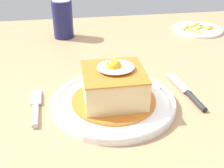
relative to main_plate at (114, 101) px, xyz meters
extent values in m
cube|color=#A87F56|center=(-0.02, 0.16, -0.03)|extent=(1.41, 1.00, 0.04)
cylinder|color=#A87F56|center=(0.60, 0.58, -0.40)|extent=(0.07, 0.07, 0.70)
cylinder|color=white|center=(0.00, 0.00, 0.00)|extent=(0.26, 0.26, 0.01)
torus|color=white|center=(0.00, 0.00, 0.00)|extent=(0.26, 0.26, 0.01)
cylinder|color=#C66B23|center=(0.00, 0.00, 0.00)|extent=(0.18, 0.18, 0.01)
cube|color=#E5C684|center=(0.00, 0.00, 0.04)|extent=(0.12, 0.12, 0.06)
cube|color=#C66B23|center=(0.00, 0.00, 0.07)|extent=(0.12, 0.12, 0.00)
ellipsoid|color=white|center=(0.01, 0.00, 0.08)|extent=(0.08, 0.07, 0.01)
sphere|color=yellow|center=(0.00, 0.00, 0.08)|extent=(0.03, 0.03, 0.03)
cylinder|color=silver|center=(-0.16, -0.02, 0.00)|extent=(0.02, 0.08, 0.01)
cube|color=silver|center=(-0.16, 0.04, 0.00)|extent=(0.02, 0.05, 0.00)
cylinder|color=silver|center=(-0.16, 0.07, 0.00)|extent=(0.00, 0.03, 0.00)
cylinder|color=silver|center=(-0.16, 0.07, 0.00)|extent=(0.00, 0.03, 0.00)
cylinder|color=silver|center=(-0.17, 0.07, 0.00)|extent=(0.00, 0.03, 0.00)
cylinder|color=#262628|center=(0.17, -0.02, 0.00)|extent=(0.02, 0.08, 0.01)
cube|color=silver|center=(0.17, 0.06, 0.00)|extent=(0.03, 0.09, 0.00)
cylinder|color=#191E51|center=(-0.10, 0.44, 0.05)|extent=(0.07, 0.07, 0.12)
cylinder|color=silver|center=(-0.10, 0.44, 0.11)|extent=(0.06, 0.06, 0.00)
cylinder|color=white|center=(0.38, 0.43, 0.00)|extent=(0.17, 0.17, 0.01)
cube|color=#EAC64C|center=(0.38, 0.42, 0.00)|extent=(0.05, 0.05, 0.01)
cube|color=#EAC64C|center=(0.42, 0.41, 0.00)|extent=(0.04, 0.03, 0.01)
cube|color=#EAC64C|center=(0.35, 0.39, 0.00)|extent=(0.04, 0.04, 0.01)
cube|color=#EAC64C|center=(0.41, 0.42, 0.00)|extent=(0.05, 0.03, 0.01)
cube|color=#EAC64C|center=(0.37, 0.45, 0.00)|extent=(0.06, 0.05, 0.01)
cube|color=#EAC64C|center=(0.33, 0.43, 0.00)|extent=(0.05, 0.05, 0.01)
camera|label=1|loc=(-0.08, -0.50, 0.33)|focal=45.68mm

